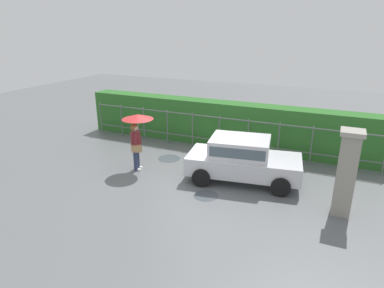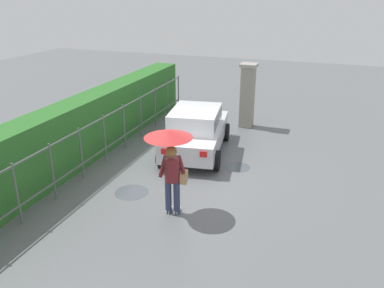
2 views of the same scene
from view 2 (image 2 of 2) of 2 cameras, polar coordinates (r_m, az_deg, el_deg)
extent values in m
plane|color=slate|center=(11.44, 0.47, -4.08)|extent=(40.00, 40.00, 0.00)
cube|color=silver|center=(12.63, 0.61, 1.32)|extent=(3.90, 2.18, 0.60)
cube|color=silver|center=(12.30, 0.49, 3.71)|extent=(2.09, 1.71, 0.60)
cube|color=#4C5B66|center=(12.29, 0.49, 3.80)|extent=(1.95, 1.71, 0.33)
cylinder|color=black|center=(14.04, -1.84, 2.22)|extent=(0.62, 0.27, 0.60)
cylinder|color=black|center=(13.78, 4.99, 1.76)|extent=(0.62, 0.27, 0.60)
cylinder|color=black|center=(11.78, -4.54, -1.76)|extent=(0.62, 0.27, 0.60)
cylinder|color=black|center=(11.47, 3.58, -2.40)|extent=(0.62, 0.27, 0.60)
cube|color=red|center=(11.00, -3.99, -1.05)|extent=(0.09, 0.21, 0.16)
cube|color=red|center=(10.78, 1.67, -1.49)|extent=(0.09, 0.21, 0.16)
cylinder|color=#2D3856|center=(9.28, -3.47, -7.67)|extent=(0.15, 0.15, 0.86)
cylinder|color=#2D3856|center=(9.25, -2.23, -7.73)|extent=(0.15, 0.15, 0.86)
cube|color=white|center=(9.52, -3.36, -9.54)|extent=(0.26, 0.10, 0.08)
cube|color=white|center=(9.50, -2.15, -9.61)|extent=(0.26, 0.10, 0.08)
cylinder|color=maroon|center=(8.93, -2.93, -3.67)|extent=(0.34, 0.34, 0.58)
sphere|color=#DBAD89|center=(8.76, -2.99, -1.13)|extent=(0.22, 0.22, 0.22)
sphere|color=olive|center=(8.72, -3.02, -1.08)|extent=(0.25, 0.25, 0.25)
cylinder|color=maroon|center=(9.02, -4.25, -3.23)|extent=(0.14, 0.24, 0.56)
cylinder|color=maroon|center=(8.97, -1.47, -3.35)|extent=(0.14, 0.24, 0.56)
cylinder|color=#B2B2B7|center=(8.89, -3.40, -1.37)|extent=(0.02, 0.02, 0.77)
cone|color=red|center=(8.72, -3.46, 1.47)|extent=(1.10, 1.10, 0.17)
cube|color=tan|center=(9.11, -1.18, -4.79)|extent=(0.37, 0.24, 0.24)
cube|color=gray|center=(15.04, 8.04, 6.73)|extent=(0.48, 0.48, 2.30)
cube|color=#9E998E|center=(14.78, 8.29, 11.27)|extent=(0.60, 0.60, 0.12)
cylinder|color=#59605B|center=(9.53, -24.08, -6.67)|extent=(0.05, 0.05, 1.50)
cylinder|color=#59605B|center=(10.32, -19.60, -3.82)|extent=(0.05, 0.05, 1.50)
cylinder|color=#59605B|center=(11.18, -15.81, -1.38)|extent=(0.05, 0.05, 1.50)
cylinder|color=#59605B|center=(12.10, -12.58, 0.71)|extent=(0.05, 0.05, 1.50)
cylinder|color=#59605B|center=(13.07, -9.82, 2.49)|extent=(0.05, 0.05, 1.50)
cylinder|color=#59605B|center=(14.07, -7.44, 4.02)|extent=(0.05, 0.05, 1.50)
cylinder|color=#59605B|center=(15.11, -5.38, 5.34)|extent=(0.05, 0.05, 1.50)
cylinder|color=#59605B|center=(16.17, -3.57, 6.48)|extent=(0.05, 0.05, 1.50)
cylinder|color=#59605B|center=(17.25, -1.99, 7.48)|extent=(0.05, 0.05, 1.50)
cube|color=#59605B|center=(11.88, -12.84, 3.73)|extent=(12.07, 0.03, 0.04)
cube|color=#59605B|center=(12.21, -12.47, -0.61)|extent=(12.07, 0.03, 0.04)
cube|color=#2D6B28|center=(12.45, -15.71, 1.99)|extent=(13.07, 0.90, 1.90)
cylinder|color=#4C545B|center=(11.81, 6.61, -3.36)|extent=(0.77, 0.77, 0.00)
cylinder|color=#4C545B|center=(10.47, -8.78, -6.94)|extent=(0.88, 0.88, 0.00)
camera|label=1|loc=(15.14, 46.07, 15.27)|focal=31.25mm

